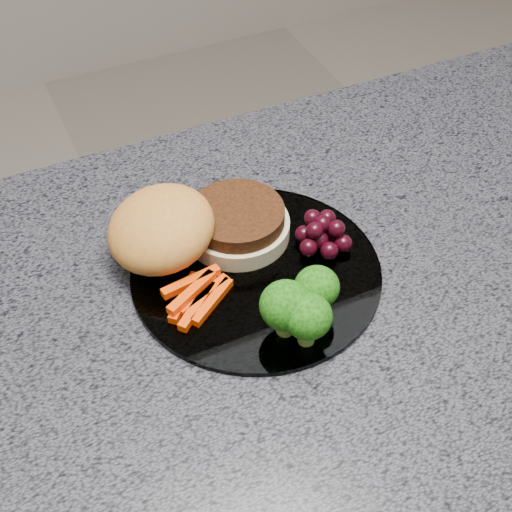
{
  "coord_description": "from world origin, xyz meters",
  "views": [
    {
      "loc": [
        -0.26,
        -0.43,
        1.44
      ],
      "look_at": [
        -0.04,
        0.03,
        0.93
      ],
      "focal_mm": 50.0,
      "sensor_mm": 36.0,
      "label": 1
    }
  ],
  "objects_px": {
    "island_cabinet": "(291,491)",
    "plate": "(256,271)",
    "grape_bunch": "(323,233)",
    "burger": "(189,230)"
  },
  "relations": [
    {
      "from": "island_cabinet",
      "to": "grape_bunch",
      "type": "relative_size",
      "value": 20.74
    },
    {
      "from": "grape_bunch",
      "to": "island_cabinet",
      "type": "bearing_deg",
      "value": -135.21
    },
    {
      "from": "burger",
      "to": "grape_bunch",
      "type": "height_order",
      "value": "burger"
    },
    {
      "from": "plate",
      "to": "grape_bunch",
      "type": "distance_m",
      "value": 0.08
    },
    {
      "from": "burger",
      "to": "grape_bunch",
      "type": "bearing_deg",
      "value": -29.48
    },
    {
      "from": "plate",
      "to": "burger",
      "type": "xyz_separation_m",
      "value": [
        -0.05,
        0.06,
        0.03
      ]
    },
    {
      "from": "burger",
      "to": "plate",
      "type": "bearing_deg",
      "value": -56.88
    },
    {
      "from": "plate",
      "to": "burger",
      "type": "height_order",
      "value": "burger"
    },
    {
      "from": "plate",
      "to": "grape_bunch",
      "type": "relative_size",
      "value": 4.49
    },
    {
      "from": "island_cabinet",
      "to": "plate",
      "type": "xyz_separation_m",
      "value": [
        -0.04,
        0.03,
        0.47
      ]
    }
  ]
}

